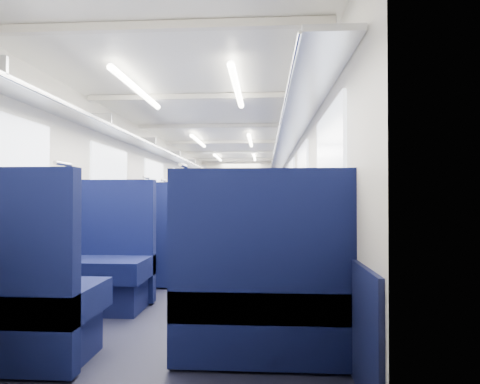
# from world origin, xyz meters

# --- Properties ---
(floor) EXTENTS (2.80, 18.00, 0.01)m
(floor) POSITION_xyz_m (0.00, 0.00, 0.00)
(floor) COLOR black
(floor) RESTS_ON ground
(ceiling) EXTENTS (2.80, 18.00, 0.01)m
(ceiling) POSITION_xyz_m (0.00, 0.00, 2.35)
(ceiling) COLOR white
(ceiling) RESTS_ON wall_left
(wall_left) EXTENTS (0.02, 18.00, 2.35)m
(wall_left) POSITION_xyz_m (-1.40, 0.00, 1.18)
(wall_left) COLOR beige
(wall_left) RESTS_ON floor
(dado_left) EXTENTS (0.03, 17.90, 0.70)m
(dado_left) POSITION_xyz_m (-1.39, 0.00, 0.35)
(dado_left) COLOR #11163B
(dado_left) RESTS_ON floor
(wall_right) EXTENTS (0.02, 18.00, 2.35)m
(wall_right) POSITION_xyz_m (1.40, 0.00, 1.18)
(wall_right) COLOR beige
(wall_right) RESTS_ON floor
(dado_right) EXTENTS (0.03, 17.90, 0.70)m
(dado_right) POSITION_xyz_m (1.39, 0.00, 0.35)
(dado_right) COLOR #11163B
(dado_right) RESTS_ON floor
(wall_far) EXTENTS (2.80, 0.02, 2.35)m
(wall_far) POSITION_xyz_m (0.00, 9.00, 1.18)
(wall_far) COLOR beige
(wall_far) RESTS_ON floor
(luggage_rack_left) EXTENTS (0.36, 17.40, 0.18)m
(luggage_rack_left) POSITION_xyz_m (-1.21, 0.00, 1.97)
(luggage_rack_left) COLOR #B2B5BA
(luggage_rack_left) RESTS_ON wall_left
(luggage_rack_right) EXTENTS (0.36, 17.40, 0.18)m
(luggage_rack_right) POSITION_xyz_m (1.21, 0.00, 1.97)
(luggage_rack_right) COLOR #B2B5BA
(luggage_rack_right) RESTS_ON wall_right
(windows) EXTENTS (2.78, 15.60, 0.75)m
(windows) POSITION_xyz_m (0.00, -0.46, 1.42)
(windows) COLOR white
(windows) RESTS_ON wall_left
(ceiling_fittings) EXTENTS (2.70, 16.06, 0.11)m
(ceiling_fittings) POSITION_xyz_m (0.00, -0.26, 2.29)
(ceiling_fittings) COLOR silver
(ceiling_fittings) RESTS_ON ceiling
(end_door) EXTENTS (0.75, 0.06, 2.00)m
(end_door) POSITION_xyz_m (0.00, 8.94, 1.00)
(end_door) COLOR black
(end_door) RESTS_ON floor
(bulkhead) EXTENTS (2.80, 0.10, 2.35)m
(bulkhead) POSITION_xyz_m (-0.00, 3.35, 1.23)
(bulkhead) COLOR silver
(bulkhead) RESTS_ON floor
(seat_0) EXTENTS (1.15, 0.64, 1.28)m
(seat_0) POSITION_xyz_m (-0.83, -8.37, 0.40)
(seat_0) COLOR #0E1647
(seat_0) RESTS_ON floor
(seat_1) EXTENTS (1.15, 0.64, 1.28)m
(seat_1) POSITION_xyz_m (0.83, -8.19, 0.40)
(seat_1) COLOR #0E1647
(seat_1) RESTS_ON floor
(seat_2) EXTENTS (1.15, 0.64, 1.28)m
(seat_2) POSITION_xyz_m (-0.83, -7.05, 0.40)
(seat_2) COLOR #0E1647
(seat_2) RESTS_ON floor
(seat_3) EXTENTS (1.15, 0.64, 1.28)m
(seat_3) POSITION_xyz_m (0.83, -7.06, 0.40)
(seat_3) COLOR #0E1647
(seat_3) RESTS_ON floor
(seat_4) EXTENTS (1.15, 0.64, 1.28)m
(seat_4) POSITION_xyz_m (-0.83, -6.04, 0.40)
(seat_4) COLOR #0E1647
(seat_4) RESTS_ON floor
(seat_5) EXTENTS (1.15, 0.64, 1.28)m
(seat_5) POSITION_xyz_m (0.83, -6.04, 0.40)
(seat_5) COLOR #0E1647
(seat_5) RESTS_ON floor
(seat_6) EXTENTS (1.15, 0.64, 1.28)m
(seat_6) POSITION_xyz_m (-0.83, -4.72, 0.40)
(seat_6) COLOR #0E1647
(seat_6) RESTS_ON floor
(seat_7) EXTENTS (1.15, 0.64, 1.28)m
(seat_7) POSITION_xyz_m (0.83, -4.75, 0.40)
(seat_7) COLOR #0E1647
(seat_7) RESTS_ON floor
(seat_8) EXTENTS (1.15, 0.64, 1.28)m
(seat_8) POSITION_xyz_m (-0.83, -3.79, 0.40)
(seat_8) COLOR #0E1647
(seat_8) RESTS_ON floor
(seat_9) EXTENTS (1.15, 0.64, 1.28)m
(seat_9) POSITION_xyz_m (0.83, -3.63, 0.40)
(seat_9) COLOR #0E1647
(seat_9) RESTS_ON floor
(seat_10) EXTENTS (1.15, 0.64, 1.28)m
(seat_10) POSITION_xyz_m (-0.83, -2.57, 0.40)
(seat_10) COLOR #0E1647
(seat_10) RESTS_ON floor
(seat_11) EXTENTS (1.15, 0.64, 1.28)m
(seat_11) POSITION_xyz_m (0.83, -2.45, 0.40)
(seat_11) COLOR #0E1647
(seat_11) RESTS_ON floor
(seat_12) EXTENTS (1.15, 0.64, 1.28)m
(seat_12) POSITION_xyz_m (-0.83, -1.30, 0.40)
(seat_12) COLOR #0E1647
(seat_12) RESTS_ON floor
(seat_13) EXTENTS (1.15, 0.64, 1.28)m
(seat_13) POSITION_xyz_m (0.83, -1.35, 0.40)
(seat_13) COLOR #0E1647
(seat_13) RESTS_ON floor
(seat_14) EXTENTS (1.15, 0.64, 1.28)m
(seat_14) POSITION_xyz_m (-0.83, -0.29, 0.40)
(seat_14) COLOR #0E1647
(seat_14) RESTS_ON floor
(seat_15) EXTENTS (1.15, 0.64, 1.28)m
(seat_15) POSITION_xyz_m (0.83, -0.21, 0.40)
(seat_15) COLOR #0E1647
(seat_15) RESTS_ON floor
(seat_16) EXTENTS (1.15, 0.64, 1.28)m
(seat_16) POSITION_xyz_m (-0.83, 0.97, 0.40)
(seat_16) COLOR #0E1647
(seat_16) RESTS_ON floor
(seat_17) EXTENTS (1.15, 0.64, 1.28)m
(seat_17) POSITION_xyz_m (0.83, 0.93, 0.40)
(seat_17) COLOR #0E1647
(seat_17) RESTS_ON floor
(seat_18) EXTENTS (1.15, 0.64, 1.28)m
(seat_18) POSITION_xyz_m (-0.83, 2.05, 0.40)
(seat_18) COLOR #0E1647
(seat_18) RESTS_ON floor
(seat_19) EXTENTS (1.15, 0.64, 1.28)m
(seat_19) POSITION_xyz_m (0.83, 2.03, 0.40)
(seat_19) COLOR #0E1647
(seat_19) RESTS_ON floor
(seat_20) EXTENTS (1.15, 0.64, 1.28)m
(seat_20) POSITION_xyz_m (-0.83, 4.11, 0.40)
(seat_20) COLOR #0E1647
(seat_20) RESTS_ON floor
(seat_21) EXTENTS (1.15, 0.64, 1.28)m
(seat_21) POSITION_xyz_m (0.83, 4.03, 0.40)
(seat_21) COLOR #0E1647
(seat_21) RESTS_ON floor
(seat_22) EXTENTS (1.15, 0.64, 1.28)m
(seat_22) POSITION_xyz_m (-0.83, 5.24, 0.40)
(seat_22) COLOR #0E1647
(seat_22) RESTS_ON floor
(seat_23) EXTENTS (1.15, 0.64, 1.28)m
(seat_23) POSITION_xyz_m (0.83, 5.29, 0.40)
(seat_23) COLOR #0E1647
(seat_23) RESTS_ON floor
(seat_24) EXTENTS (1.15, 0.64, 1.28)m
(seat_24) POSITION_xyz_m (-0.83, 6.31, 0.40)
(seat_24) COLOR #0E1647
(seat_24) RESTS_ON floor
(seat_25) EXTENTS (1.15, 0.64, 1.28)m
(seat_25) POSITION_xyz_m (0.83, 6.51, 0.40)
(seat_25) COLOR #0E1647
(seat_25) RESTS_ON floor
(seat_26) EXTENTS (1.15, 0.64, 1.28)m
(seat_26) POSITION_xyz_m (-0.83, 7.48, 0.40)
(seat_26) COLOR #0E1647
(seat_26) RESTS_ON floor
(seat_27) EXTENTS (1.15, 0.64, 1.28)m
(seat_27) POSITION_xyz_m (0.83, 7.47, 0.40)
(seat_27) COLOR #0E1647
(seat_27) RESTS_ON floor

